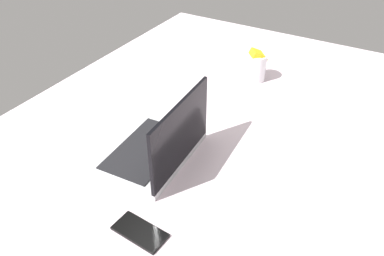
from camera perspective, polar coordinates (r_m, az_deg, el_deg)
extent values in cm
cube|color=silver|center=(142.92, 3.59, -2.08)|extent=(180.00, 140.00, 18.00)
cube|color=#B7BABC|center=(122.76, -6.11, -3.69)|extent=(34.24, 24.82, 2.00)
cube|color=black|center=(122.67, -6.74, -3.05)|extent=(29.91, 18.60, 0.40)
cube|color=black|center=(111.09, -1.66, -0.79)|extent=(33.00, 2.85, 21.00)
cylinder|color=silver|center=(163.79, 9.33, 8.86)|extent=(9.00, 9.00, 11.00)
cube|color=yellow|center=(164.94, 9.26, 8.28)|extent=(7.88, 7.93, 4.75)
cube|color=yellow|center=(165.15, 8.91, 9.38)|extent=(5.93, 5.97, 5.82)
cube|color=orange|center=(162.41, 9.66, 9.85)|extent=(6.82, 6.90, 4.99)
cube|color=yellow|center=(161.04, 9.56, 10.66)|extent=(7.58, 7.64, 4.77)
cube|color=black|center=(101.89, -7.71, -14.95)|extent=(7.79, 14.45, 0.80)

